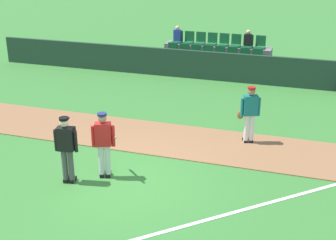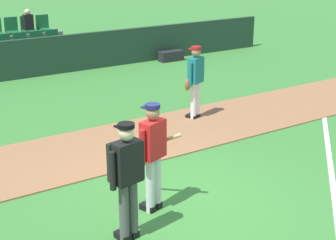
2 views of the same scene
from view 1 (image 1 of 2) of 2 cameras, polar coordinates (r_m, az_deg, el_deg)
name	(u,v)px [view 1 (image 1 of 2)]	position (r m, az deg, el deg)	size (l,w,h in m)	color
ground_plane	(121,182)	(11.93, -5.79, -7.54)	(80.00, 80.00, 0.00)	#387A33
infield_dirt_path	(158,138)	(14.31, -1.27, -2.19)	(28.00, 2.41, 0.03)	#936642
foul_line_chalk	(235,212)	(10.78, 8.21, -11.09)	(12.00, 0.10, 0.01)	white
dugout_fence	(208,66)	(20.12, 4.90, 6.63)	(20.00, 0.16, 1.22)	#1E3828
stadium_bleachers	(215,60)	(21.53, 5.78, 7.27)	(5.00, 2.10, 1.90)	slate
batter_red_jersey	(104,143)	(11.78, -7.85, -2.76)	(0.74, 0.68, 1.76)	silver
umpire_home_plate	(67,146)	(11.68, -12.29, -3.13)	(0.58, 0.35, 1.76)	#4C4C4C
runner_teal_jersey	(249,113)	(13.83, 9.92, 0.86)	(0.66, 0.41, 1.76)	white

